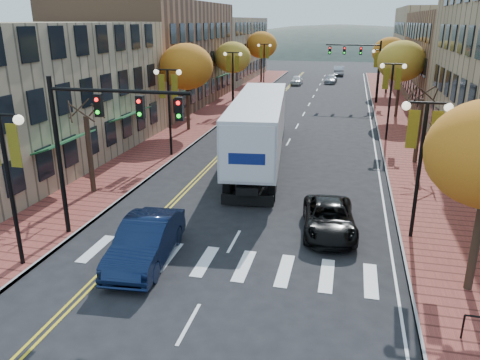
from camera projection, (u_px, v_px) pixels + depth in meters
The scene contains 29 objects.
ground at pixel (207, 290), 16.66m from camera, with size 200.00×200.00×0.00m, color black.
sidewalk_left at pixel (216, 112), 48.51m from camera, with size 4.00×85.00×0.15m, color brown.
sidewalk_right at pixel (397, 120), 44.64m from camera, with size 4.00×85.00×0.15m, color brown.
building_left_near at pixel (16, 94), 30.84m from camera, with size 12.00×22.00×9.00m, color #9E8966.
building_left_mid at pixel (154, 55), 51.70m from camera, with size 12.00×24.00×11.00m, color brown.
building_left_far at pixel (216, 49), 74.98m from camera, with size 12.00×26.00×9.50m, color #9E8966.
building_right_far at pixel (450, 46), 69.86m from camera, with size 15.00×20.00×11.00m, color #9E8966.
tree_left_a at pixel (90, 155), 25.24m from camera, with size 0.28×0.28×4.20m.
tree_left_b at pixel (186, 67), 38.94m from camera, with size 4.48×4.48×7.21m.
tree_left_c at pixel (233, 58), 53.81m from camera, with size 4.16×4.16×6.69m.
tree_left_d at pixel (262, 45), 70.22m from camera, with size 4.61×4.61×7.42m.
tree_right_b at pixel (418, 131), 30.58m from camera, with size 0.28×0.28×4.20m.
tree_right_c at pixel (401, 61), 44.28m from camera, with size 4.48×4.48×7.21m.
tree_right_d at pixel (390, 52), 59.08m from camera, with size 4.35×4.35×7.00m.
lamp_left_a at pixel (6, 161), 16.88m from camera, with size 1.96×0.36×6.05m.
lamp_left_b at pixel (169, 96), 31.62m from camera, with size 1.96×0.36×6.05m.
lamp_left_c at pixel (233, 70), 48.21m from camera, with size 1.96×0.36×6.05m.
lamp_left_d at pixel (264, 57), 64.79m from camera, with size 1.96×0.36×6.05m.
lamp_right_a at pixel (422, 144), 19.18m from camera, with size 1.96×0.36×6.05m.
lamp_right_b at pixel (391, 87), 35.77m from camera, with size 1.96×0.36×6.05m.
lamp_right_c at pixel (380, 66), 52.35m from camera, with size 1.96×0.36×6.05m.
traffic_mast_near at pixel (97, 129), 19.00m from camera, with size 6.10×0.35×7.00m.
traffic_mast_far at pixel (362, 60), 52.58m from camera, with size 6.10×0.34×7.00m.
semi_truck at pixel (260, 123), 31.14m from camera, with size 4.90×18.32×4.53m.
navy_sedan at pixel (146, 241), 18.40m from camera, with size 1.85×5.30×1.75m, color black.
black_suv at pixel (329, 218), 21.00m from camera, with size 2.27×4.92×1.37m, color black.
car_far_white at pixel (297, 80), 69.58m from camera, with size 1.58×3.93×1.34m, color white.
car_far_silver at pixel (331, 79), 71.24m from camera, with size 1.70×4.17×1.21m, color #A8A9AF.
car_far_oncoming at pixel (339, 71), 81.39m from camera, with size 1.69×4.84×1.59m, color #AEAFB6.
Camera 1 is at (4.43, -13.84, 9.12)m, focal length 35.00 mm.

